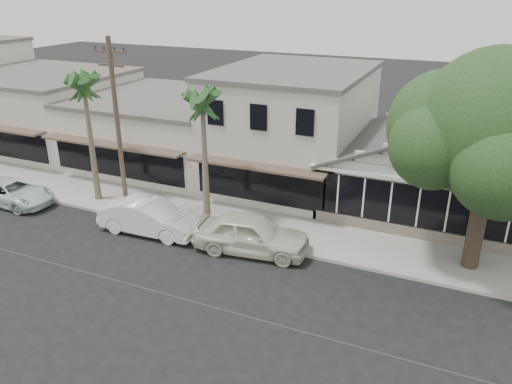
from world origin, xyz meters
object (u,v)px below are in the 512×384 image
at_px(car_0, 251,234).
at_px(car_2, 13,192).
at_px(shade_tree, 493,128).
at_px(car_1, 150,217).
at_px(utility_pole, 118,127).

relative_size(car_0, car_2, 1.09).
xyz_separation_m(car_2, shade_tree, (23.06, 3.06, 5.39)).
height_order(car_1, shade_tree, shade_tree).
xyz_separation_m(car_0, car_1, (-5.23, -0.27, -0.07)).
xyz_separation_m(utility_pole, car_1, (2.17, -1.05, -3.97)).
bearing_deg(utility_pole, shade_tree, 6.47).
xyz_separation_m(utility_pole, car_2, (-6.67, -1.20, -4.13)).
xyz_separation_m(car_1, shade_tree, (14.22, 2.91, 5.24)).
relative_size(utility_pole, car_0, 1.73).
bearing_deg(shade_tree, car_0, -163.67).
bearing_deg(car_0, car_1, 85.73).
height_order(car_0, shade_tree, shade_tree).
distance_m(utility_pole, shade_tree, 16.55).
bearing_deg(car_2, utility_pole, -79.76).
height_order(car_2, shade_tree, shade_tree).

